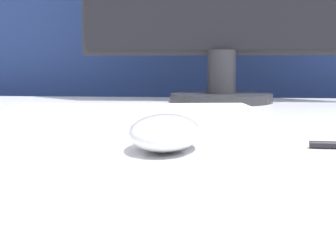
# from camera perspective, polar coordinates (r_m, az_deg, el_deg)

# --- Properties ---
(partition_panel) EXTENTS (5.00, 0.03, 1.04)m
(partition_panel) POSITION_cam_1_polar(r_m,az_deg,el_deg) (1.38, 5.42, -4.60)
(partition_panel) COLOR navy
(partition_panel) RESTS_ON ground_plane
(computer_mouse_near) EXTENTS (0.08, 0.12, 0.04)m
(computer_mouse_near) POSITION_cam_1_polar(r_m,az_deg,el_deg) (0.48, -0.38, -0.77)
(computer_mouse_near) COLOR silver
(computer_mouse_near) RESTS_ON desk
(keyboard) EXTENTS (0.39, 0.18, 0.02)m
(keyboard) POSITION_cam_1_polar(r_m,az_deg,el_deg) (0.70, -4.36, 1.38)
(keyboard) COLOR silver
(keyboard) RESTS_ON desk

